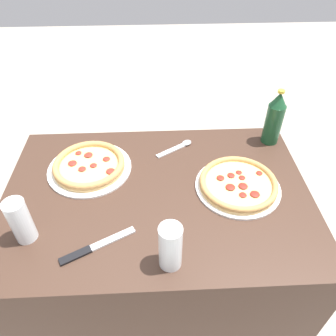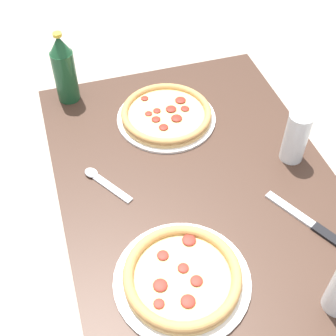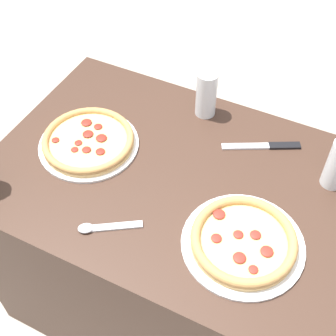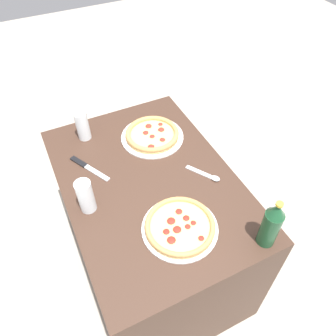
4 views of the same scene
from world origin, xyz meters
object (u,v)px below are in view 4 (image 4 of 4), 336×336
(pizza_veggie, at_px, (180,226))
(knife, at_px, (88,167))
(pizza_margherita, at_px, (152,135))
(glass_iced_tea, at_px, (83,127))
(spoon, at_px, (208,175))
(beer_bottle, at_px, (271,224))
(glass_lemonade, at_px, (86,197))

(pizza_veggie, bearing_deg, knife, -154.40)
(pizza_margherita, xyz_separation_m, glass_iced_tea, (-0.15, -0.30, 0.05))
(pizza_margherita, xyz_separation_m, spoon, (0.35, 0.12, -0.01))
(pizza_margherita, height_order, knife, pizza_margherita)
(pizza_margherita, height_order, pizza_veggie, pizza_margherita)
(pizza_margherita, distance_m, glass_iced_tea, 0.34)
(spoon, bearing_deg, beer_bottle, 4.02)
(pizza_margherita, height_order, glass_iced_tea, glass_iced_tea)
(glass_iced_tea, height_order, knife, glass_iced_tea)
(knife, bearing_deg, beer_bottle, 36.71)
(glass_lemonade, relative_size, spoon, 1.00)
(spoon, bearing_deg, knife, -121.55)
(pizza_margherita, height_order, glass_lemonade, glass_lemonade)
(beer_bottle, bearing_deg, glass_iced_tea, -153.01)
(pizza_margherita, height_order, spoon, pizza_margherita)
(glass_lemonade, height_order, beer_bottle, beer_bottle)
(pizza_veggie, xyz_separation_m, spoon, (-0.19, 0.24, -0.01))
(spoon, bearing_deg, glass_lemonade, -97.11)
(glass_iced_tea, relative_size, knife, 0.69)
(knife, relative_size, spoon, 1.43)
(glass_iced_tea, xyz_separation_m, knife, (0.21, -0.05, -0.07))
(knife, bearing_deg, glass_lemonade, -15.39)
(glass_lemonade, bearing_deg, pizza_margherita, 124.23)
(glass_iced_tea, relative_size, spoon, 0.99)
(glass_iced_tea, bearing_deg, glass_lemonade, -14.37)
(beer_bottle, bearing_deg, knife, -143.29)
(beer_bottle, relative_size, spoon, 1.51)
(pizza_veggie, bearing_deg, spoon, 128.14)
(beer_bottle, relative_size, knife, 1.06)
(pizza_margherita, bearing_deg, spoon, 18.50)
(pizza_margherita, relative_size, spoon, 2.02)
(glass_lemonade, height_order, spoon, glass_lemonade)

